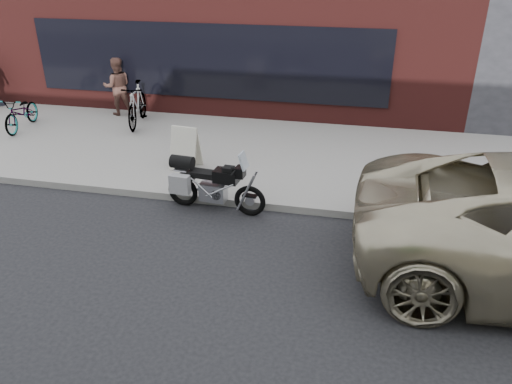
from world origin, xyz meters
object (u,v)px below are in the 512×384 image
sandwich_sign (186,147)px  cafe_patron_left (117,86)px  motorcycle (208,184)px  bicycle_rear (137,104)px  bicycle_front (21,113)px

sandwich_sign → cafe_patron_left: (-3.16, 3.27, 0.34)m
cafe_patron_left → sandwich_sign: bearing=107.2°
motorcycle → bicycle_rear: bicycle_rear is taller
bicycle_rear → sandwich_sign: bicycle_rear is taller
bicycle_rear → bicycle_front: bearing=-173.0°
cafe_patron_left → motorcycle: bearing=104.0°
bicycle_front → cafe_patron_left: size_ratio=1.03×
bicycle_front → cafe_patron_left: cafe_patron_left is taller
bicycle_rear → cafe_patron_left: size_ratio=1.18×
motorcycle → sandwich_sign: size_ratio=2.10×
motorcycle → bicycle_front: bearing=158.6°
motorcycle → cafe_patron_left: cafe_patron_left is taller
bicycle_rear → sandwich_sign: (2.25, -2.49, -0.10)m
bicycle_front → cafe_patron_left: (1.95, 1.72, 0.37)m
bicycle_front → bicycle_rear: size_ratio=0.87×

